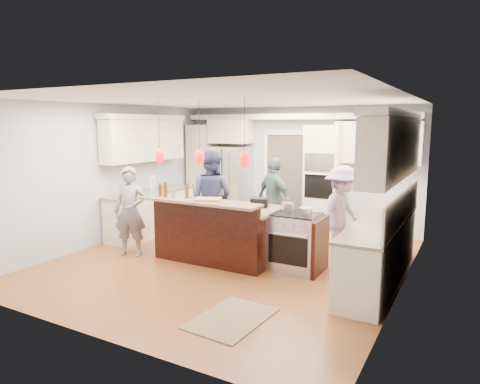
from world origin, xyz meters
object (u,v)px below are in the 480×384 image
(kitchen_island, at_px, (220,231))
(island_range, at_px, (297,242))
(refrigerator, at_px, (230,184))
(person_far_left, at_px, (211,197))
(person_bar_end, at_px, (130,211))

(kitchen_island, bearing_deg, island_range, 3.08)
(refrigerator, distance_m, kitchen_island, 2.91)
(refrigerator, xyz_separation_m, person_far_left, (0.63, -1.79, 0.01))
(refrigerator, distance_m, island_range, 3.71)
(refrigerator, bearing_deg, kitchen_island, -63.10)
(kitchen_island, bearing_deg, refrigerator, 116.90)
(kitchen_island, bearing_deg, person_bar_end, -157.39)
(island_range, height_order, person_bar_end, person_bar_end)
(island_range, relative_size, person_bar_end, 0.58)
(refrigerator, relative_size, person_far_left, 0.99)
(refrigerator, bearing_deg, island_range, -42.59)
(kitchen_island, relative_size, island_range, 2.28)
(kitchen_island, height_order, person_far_left, person_far_left)
(kitchen_island, distance_m, person_bar_end, 1.63)
(refrigerator, distance_m, person_far_left, 1.90)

